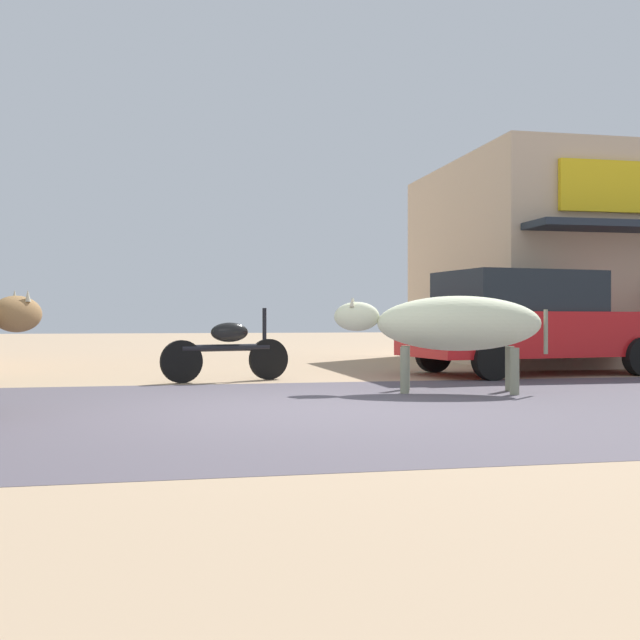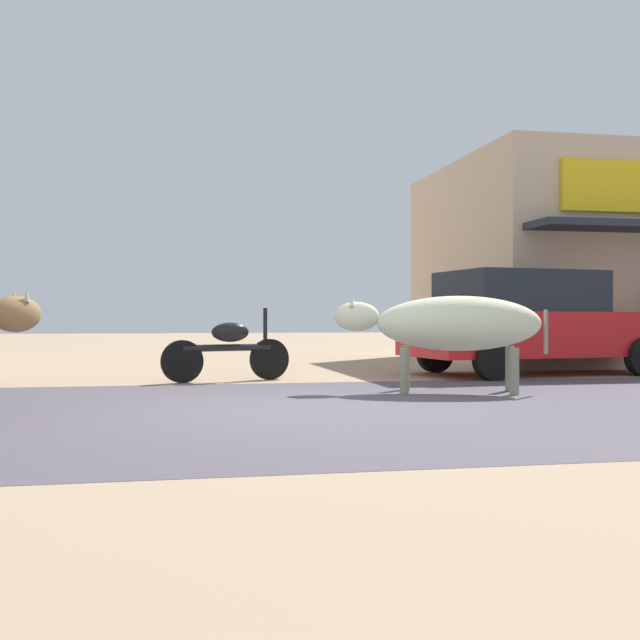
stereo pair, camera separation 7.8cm
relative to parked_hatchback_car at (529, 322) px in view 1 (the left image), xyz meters
The scene contains 6 objects.
ground 6.17m from the parked_hatchback_car, 138.32° to the right, with size 80.00×80.00×0.00m, color tan.
asphalt_road 6.17m from the parked_hatchback_car, 138.32° to the right, with size 72.00×6.27×0.00m, color #504A53.
storefront_right_club 5.74m from the parked_hatchback_car, 39.03° to the left, with size 8.61×6.50×4.10m.
parked_hatchback_car is the anchor object (origin of this frame).
parked_motorcycle 4.89m from the parked_hatchback_car, behind, with size 1.86×0.60×1.05m.
cow_far_dark 3.53m from the parked_hatchback_car, 131.55° to the right, with size 2.52×1.32×1.17m.
Camera 1 is at (-1.30, -7.55, 0.90)m, focal length 44.00 mm.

